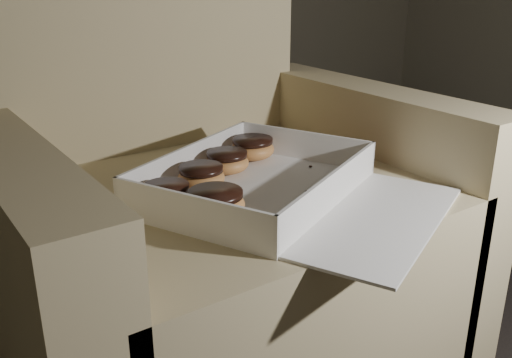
{
  "coord_description": "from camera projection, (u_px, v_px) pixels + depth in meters",
  "views": [
    {
      "loc": [
        -1.02,
        -0.34,
        0.79
      ],
      "look_at": [
        -0.48,
        0.43,
        0.43
      ],
      "focal_mm": 40.0,
      "sensor_mm": 36.0,
      "label": 1
    }
  ],
  "objects": [
    {
      "name": "crumb_b",
      "position": [
        334.0,
        172.0,
        1.09
      ],
      "size": [
        0.01,
        0.01,
        0.0
      ],
      "primitive_type": "ellipsoid",
      "color": "black",
      "rests_on": "bakery_box"
    },
    {
      "name": "donut_a",
      "position": [
        167.0,
        195.0,
        0.93
      ],
      "size": [
        0.08,
        0.08,
        0.04
      ],
      "color": "#C07E43",
      "rests_on": "bakery_box"
    },
    {
      "name": "donut_c",
      "position": [
        216.0,
        203.0,
        0.89
      ],
      "size": [
        0.09,
        0.09,
        0.05
      ],
      "color": "#C07E43",
      "rests_on": "bakery_box"
    },
    {
      "name": "crumb_a",
      "position": [
        307.0,
        191.0,
        0.99
      ],
      "size": [
        0.01,
        0.01,
        0.0
      ],
      "primitive_type": "ellipsoid",
      "color": "black",
      "rests_on": "bakery_box"
    },
    {
      "name": "bakery_box",
      "position": [
        278.0,
        190.0,
        0.99
      ],
      "size": [
        0.55,
        0.58,
        0.07
      ],
      "rotation": [
        0.0,
        0.0,
        0.43
      ],
      "color": "silver",
      "rests_on": "armchair"
    },
    {
      "name": "crumb_c",
      "position": [
        310.0,
        166.0,
        1.12
      ],
      "size": [
        0.01,
        0.01,
        0.0
      ],
      "primitive_type": "ellipsoid",
      "color": "black",
      "rests_on": "bakery_box"
    },
    {
      "name": "donut_e",
      "position": [
        253.0,
        148.0,
        1.16
      ],
      "size": [
        0.09,
        0.09,
        0.04
      ],
      "color": "#C07E43",
      "rests_on": "bakery_box"
    },
    {
      "name": "armchair",
      "position": [
        215.0,
        229.0,
        1.15
      ],
      "size": [
        0.86,
        0.73,
        0.9
      ],
      "color": "tan",
      "rests_on": "floor"
    },
    {
      "name": "donut_b",
      "position": [
        201.0,
        177.0,
        1.01
      ],
      "size": [
        0.08,
        0.08,
        0.04
      ],
      "color": "#C07E43",
      "rests_on": "bakery_box"
    },
    {
      "name": "donut_d",
      "position": [
        227.0,
        161.0,
        1.08
      ],
      "size": [
        0.08,
        0.08,
        0.04
      ],
      "color": "#C07E43",
      "rests_on": "bakery_box"
    }
  ]
}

